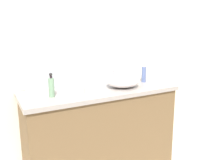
{
  "coord_description": "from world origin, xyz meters",
  "views": [
    {
      "loc": [
        -0.99,
        -1.49,
        1.42
      ],
      "look_at": [
        0.06,
        0.39,
        0.97
      ],
      "focal_mm": 36.48,
      "sensor_mm": 36.0,
      "label": 1
    }
  ],
  "objects_px": {
    "soap_dispenser": "(144,74)",
    "lotion_bottle": "(51,87)",
    "sink_basin": "(123,81)",
    "candle_jar": "(82,90)"
  },
  "relations": [
    {
      "from": "soap_dispenser",
      "to": "lotion_bottle",
      "type": "height_order",
      "value": "soap_dispenser"
    },
    {
      "from": "lotion_bottle",
      "to": "sink_basin",
      "type": "bearing_deg",
      "value": 0.29
    },
    {
      "from": "sink_basin",
      "to": "lotion_bottle",
      "type": "height_order",
      "value": "lotion_bottle"
    },
    {
      "from": "sink_basin",
      "to": "soap_dispenser",
      "type": "xyz_separation_m",
      "value": [
        0.32,
        0.09,
        0.03
      ]
    },
    {
      "from": "sink_basin",
      "to": "lotion_bottle",
      "type": "bearing_deg",
      "value": -179.71
    },
    {
      "from": "sink_basin",
      "to": "candle_jar",
      "type": "distance_m",
      "value": 0.44
    },
    {
      "from": "candle_jar",
      "to": "sink_basin",
      "type": "bearing_deg",
      "value": -0.37
    },
    {
      "from": "candle_jar",
      "to": "lotion_bottle",
      "type": "bearing_deg",
      "value": -178.67
    },
    {
      "from": "soap_dispenser",
      "to": "sink_basin",
      "type": "bearing_deg",
      "value": -163.49
    },
    {
      "from": "soap_dispenser",
      "to": "lotion_bottle",
      "type": "relative_size",
      "value": 1.04
    }
  ]
}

